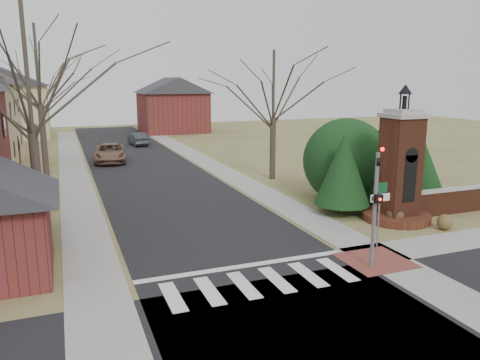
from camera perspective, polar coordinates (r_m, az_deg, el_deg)
name	(u,v)px	position (r m, az deg, el deg)	size (l,w,h in m)	color
ground	(271,292)	(15.42, 3.74, -13.52)	(120.00, 120.00, 0.00)	brown
main_street	(148,171)	(35.72, -11.20, 1.13)	(8.00, 70.00, 0.01)	black
cross_street	(319,340)	(13.08, 9.55, -18.67)	(120.00, 8.00, 0.01)	black
crosswalk_zone	(261,282)	(16.07, 2.52, -12.36)	(8.00, 2.20, 0.02)	silver
stop_bar	(244,266)	(17.34, 0.51, -10.45)	(8.00, 0.35, 0.02)	silver
sidewalk_right_main	(214,166)	(36.93, -3.23, 1.71)	(2.00, 60.00, 0.02)	gray
sidewalk_left	(74,176)	(35.23, -19.55, 0.51)	(2.00, 60.00, 0.02)	gray
curb_apron	(375,261)	(18.53, 16.19, -9.43)	(2.40, 2.40, 0.02)	brown
traffic_signal_pole	(376,198)	(17.14, 16.22, -2.14)	(0.28, 0.41, 4.50)	slate
sign_post	(380,203)	(19.15, 16.65, -2.66)	(0.90, 0.07, 2.75)	slate
brick_gate_monument	(399,176)	(23.48, 18.83, 0.41)	(3.20, 3.20, 6.47)	#602D1C
brick_garden_wall	(468,199)	(26.87, 26.02, -2.05)	(7.50, 0.50, 1.30)	#602D1C
house_distant_left	(1,101)	(60.94, -27.13, 8.52)	(10.80, 8.80, 8.53)	tan
house_distant_right	(172,104)	(62.23, -8.26, 9.20)	(8.80, 8.80, 7.30)	maroon
evergreen_near	(343,169)	(23.97, 12.48, 1.32)	(2.80, 2.80, 4.10)	#473D33
evergreen_mid	(383,156)	(26.79, 17.01, 2.85)	(3.40, 3.40, 4.70)	#473D33
evergreen_far	(424,169)	(27.44, 21.50, 1.25)	(2.40, 2.40, 3.30)	#473D33
evergreen_mass	(346,157)	(26.98, 12.77, 2.71)	(4.80, 4.80, 4.80)	black
bare_tree_0	(25,54)	(21.64, -24.72, 13.77)	(8.05, 8.05, 11.15)	#473D33
bare_tree_1	(37,59)	(34.63, -23.56, 13.39)	(8.40, 8.40, 11.64)	#473D33
bare_tree_2	(37,76)	(47.62, -23.51, 11.56)	(7.35, 7.35, 10.19)	#473D33
bare_tree_3	(274,80)	(31.57, 4.13, 12.12)	(7.00, 7.00, 9.70)	#473D33
pickup_truck	(110,153)	(40.24, -15.57, 3.21)	(2.49, 5.41, 1.50)	brown
distant_car	(138,139)	(49.97, -12.34, 4.92)	(1.40, 4.00, 1.32)	#393D42
dry_shrub_left	(395,215)	(23.34, 18.40, -4.04)	(0.84, 0.84, 0.84)	#4D3923
dry_shrub_right	(445,222)	(23.19, 23.71, -4.73)	(0.72, 0.72, 0.72)	brown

